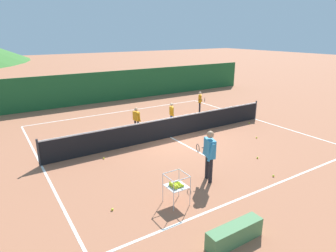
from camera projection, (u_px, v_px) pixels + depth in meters
The scene contains 20 objects.
ground_plane at pixel (170, 137), 13.66m from camera, with size 120.00×120.00×0.00m, color #A86647.
line_baseline_near at pixel (266, 188), 9.20m from camera, with size 11.38×0.08×0.01m, color white.
line_baseline_far at pixel (122, 111), 18.12m from camera, with size 11.38×0.08×0.01m, color white.
line_sideline_west at pixel (41, 166), 10.75m from camera, with size 0.08×11.11×0.01m, color white.
line_sideline_east at pixel (254, 119), 16.57m from camera, with size 0.08×11.11×0.01m, color white.
line_service_center at pixel (170, 137), 13.66m from camera, with size 0.08×5.06×0.01m, color white.
tennis_net at pixel (171, 127), 13.51m from camera, with size 11.54×0.08×1.05m.
instructor at pixel (209, 151), 9.39m from camera, with size 0.49×0.85×1.73m.
student_0 at pixel (136, 118), 14.08m from camera, with size 0.24×0.51×1.26m.
student_1 at pixel (172, 112), 15.06m from camera, with size 0.38×0.50×1.25m.
student_2 at pixel (200, 100), 17.73m from camera, with size 0.47×0.68×1.28m.
ball_cart at pixel (176, 185), 8.20m from camera, with size 0.58×0.58×0.90m.
tennis_ball_0 at pixel (257, 138), 13.52m from camera, with size 0.07×0.07×0.07m, color yellow.
tennis_ball_1 at pixel (257, 158), 11.34m from camera, with size 0.07×0.07×0.07m, color yellow.
tennis_ball_2 at pixel (249, 123), 15.71m from camera, with size 0.07×0.07×0.07m, color yellow.
tennis_ball_3 at pixel (273, 176), 9.92m from camera, with size 0.07×0.07×0.07m, color yellow.
tennis_ball_4 at pixel (112, 209), 8.03m from camera, with size 0.07×0.07×0.07m, color yellow.
tennis_ball_5 at pixel (104, 158), 11.30m from camera, with size 0.07×0.07×0.07m, color yellow.
windscreen_fence at pixel (103, 87), 20.25m from camera, with size 25.04×0.08×2.13m, color #1E5B2D.
courtside_bench at pixel (235, 234), 6.76m from camera, with size 1.50×0.36×0.46m, color #4C7F4C.
Camera 1 is at (-6.99, -10.77, 4.69)m, focal length 31.14 mm.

